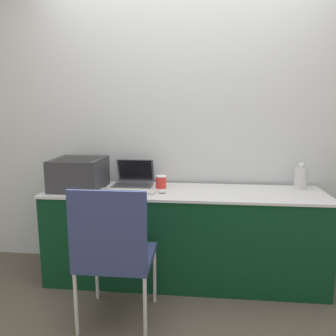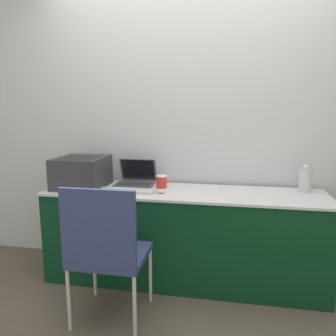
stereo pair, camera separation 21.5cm
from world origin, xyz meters
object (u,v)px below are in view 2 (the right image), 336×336
(external_keyboard, at_px, (127,191))
(chair, at_px, (106,247))
(printer, at_px, (81,171))
(mouse, at_px, (160,191))
(laptop_left, at_px, (135,179))
(metal_pitcher, at_px, (305,180))
(coffee_cup, at_px, (162,182))

(external_keyboard, distance_m, chair, 0.60)
(printer, height_order, mouse, printer)
(laptop_left, bearing_deg, metal_pitcher, 0.52)
(mouse, bearing_deg, laptop_left, 138.03)
(external_keyboard, bearing_deg, chair, -86.68)
(printer, height_order, laptop_left, printer)
(laptop_left, height_order, metal_pitcher, metal_pitcher)
(laptop_left, bearing_deg, coffee_cup, -15.32)
(laptop_left, distance_m, chair, 0.85)
(printer, height_order, chair, printer)
(coffee_cup, relative_size, metal_pitcher, 0.48)
(printer, distance_m, chair, 0.87)
(laptop_left, bearing_deg, external_keyboard, -89.80)
(mouse, relative_size, chair, 0.06)
(mouse, distance_m, metal_pitcher, 1.15)
(laptop_left, distance_m, coffee_cup, 0.25)
(laptop_left, height_order, mouse, laptop_left)
(chair, bearing_deg, external_keyboard, 93.32)
(laptop_left, relative_size, external_keyboard, 0.73)
(laptop_left, xyz_separation_m, mouse, (0.27, -0.25, -0.03))
(printer, xyz_separation_m, coffee_cup, (0.67, 0.09, -0.08))
(printer, xyz_separation_m, external_keyboard, (0.42, -0.09, -0.13))
(laptop_left, height_order, external_keyboard, laptop_left)
(external_keyboard, xyz_separation_m, chair, (0.03, -0.56, -0.23))
(metal_pitcher, bearing_deg, external_keyboard, -169.35)
(metal_pitcher, bearing_deg, chair, -148.96)
(mouse, bearing_deg, printer, 172.74)
(printer, height_order, external_keyboard, printer)
(external_keyboard, xyz_separation_m, metal_pitcher, (1.39, 0.26, 0.09))
(printer, bearing_deg, mouse, -7.26)
(coffee_cup, bearing_deg, printer, -172.29)
(mouse, relative_size, metal_pitcher, 0.27)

